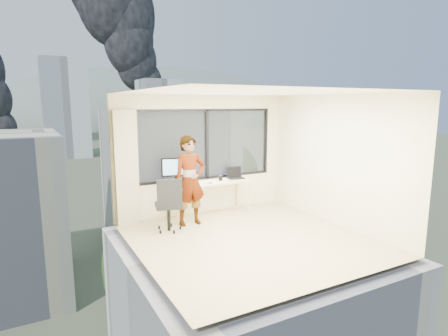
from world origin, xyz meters
TOP-DOWN VIEW (x-y plane):
  - floor at (0.00, 0.00)m, footprint 4.00×4.00m
  - ceiling at (0.00, 0.00)m, footprint 4.00×4.00m
  - wall_front at (0.00, -2.00)m, footprint 4.00×0.01m
  - wall_left at (-2.00, 0.00)m, footprint 0.01×4.00m
  - wall_right at (2.00, 0.00)m, footprint 0.01×4.00m
  - window_wall at (0.05, 2.00)m, footprint 3.30×0.16m
  - curtain at (-1.72, 1.88)m, footprint 0.45×0.14m
  - desk at (0.00, 1.66)m, footprint 1.80×0.60m
  - chair at (-1.13, 1.13)m, footprint 0.66×0.66m
  - person at (-0.61, 1.30)m, footprint 0.66×0.44m
  - monitor at (-0.74, 1.76)m, footprint 0.58×0.27m
  - game_console at (-0.58, 1.86)m, footprint 0.37×0.34m
  - laptop at (0.68, 1.69)m, footprint 0.41×0.43m
  - cellphone at (-0.06, 1.52)m, footprint 0.11×0.05m
  - pen_cup at (0.27, 1.66)m, footprint 0.10×0.10m
  - handbag at (0.80, 1.91)m, footprint 0.27×0.19m
  - exterior_ground at (0.00, 120.00)m, footprint 400.00×400.00m
  - near_bldg_b at (12.00, 38.00)m, footprint 14.00×13.00m
  - near_bldg_c at (30.00, 28.00)m, footprint 12.00×10.00m
  - far_tower_b at (8.00, 120.00)m, footprint 13.00×13.00m
  - far_tower_c at (45.00, 140.00)m, footprint 15.00×15.00m
  - hill_b at (100.00, 320.00)m, footprint 300.00×220.00m
  - tree_b at (4.00, 18.00)m, footprint 7.60×7.60m
  - tree_c at (22.00, 40.00)m, footprint 8.40×8.40m
  - smoke_plume_b at (55.00, 170.00)m, footprint 30.00×18.00m

SIDE VIEW (x-z plane):
  - exterior_ground at x=0.00m, z-range -14.02..-13.98m
  - hill_b at x=100.00m, z-range -62.00..34.00m
  - tree_b at x=4.00m, z-range -14.00..-5.00m
  - near_bldg_c at x=30.00m, z-range -14.00..-4.00m
  - tree_c at x=22.00m, z-range -14.00..-4.00m
  - near_bldg_b at x=12.00m, z-range -14.00..2.00m
  - far_tower_c at x=45.00m, z-range -14.00..12.00m
  - floor at x=0.00m, z-range -0.01..0.01m
  - desk at x=0.00m, z-range 0.00..0.75m
  - chair at x=-1.13m, z-range 0.00..1.07m
  - cellphone at x=-0.06m, z-range 0.75..0.76m
  - game_console at x=-0.58m, z-range 0.75..0.83m
  - pen_cup at x=0.27m, z-range 0.75..0.86m
  - handbag at x=0.80m, z-range 0.75..0.94m
  - laptop at x=0.68m, z-range 0.75..0.98m
  - person at x=-0.61m, z-range 0.00..1.80m
  - far_tower_b at x=8.00m, z-range -14.00..16.00m
  - monitor at x=-0.74m, z-range 0.75..1.32m
  - curtain at x=-1.72m, z-range 0.00..2.30m
  - wall_front at x=0.00m, z-range 0.00..2.60m
  - wall_left at x=-2.00m, z-range 0.00..2.60m
  - wall_right at x=2.00m, z-range 0.00..2.60m
  - window_wall at x=0.05m, z-range 0.75..2.30m
  - ceiling at x=0.00m, z-range 2.60..2.60m
  - smoke_plume_b at x=55.00m, z-range -8.00..62.00m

